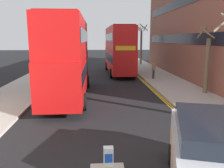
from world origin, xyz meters
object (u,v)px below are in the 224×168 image
pedestrian_far (154,70)px  keep_left_bollard (108,167)px  double_decker_bus_away (68,55)px  taxi_minivan (210,160)px  double_decker_bus_oncoming (119,49)px

pedestrian_far → keep_left_bollard: bearing=-107.4°
keep_left_bollard → double_decker_bus_away: size_ratio=0.10×
keep_left_bollard → taxi_minivan: bearing=-13.7°
double_decker_bus_away → double_decker_bus_oncoming: same height
keep_left_bollard → pedestrian_far: bearing=72.6°
keep_left_bollard → pedestrian_far: size_ratio=0.69×
double_decker_bus_away → taxi_minivan: bearing=-66.4°
keep_left_bollard → double_decker_bus_oncoming: 22.61m
pedestrian_far → double_decker_bus_away: bearing=-139.1°
double_decker_bus_oncoming → taxi_minivan: bearing=-89.3°
keep_left_bollard → taxi_minivan: (2.64, -0.64, 0.46)m
keep_left_bollard → taxi_minivan: 2.75m
double_decker_bus_away → pedestrian_far: 10.64m
double_decker_bus_oncoming → taxi_minivan: 23.08m
double_decker_bus_away → keep_left_bollard: bearing=-77.6°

